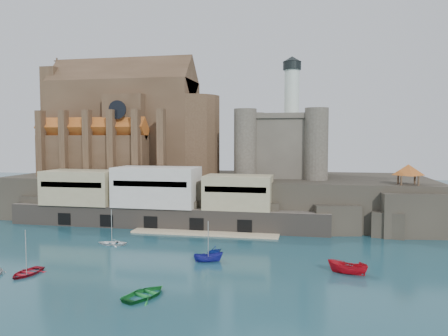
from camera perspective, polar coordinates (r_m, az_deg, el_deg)
ground at (r=72.83m, az=-7.66°, el=-11.47°), size 300.00×300.00×0.00m
promontory at (r=109.17m, az=-0.99°, el=-3.65°), size 100.00×36.00×10.00m
quay at (r=96.30m, az=-8.93°, el=-4.02°), size 70.00×12.00×13.05m
church at (r=118.08m, az=-12.20°, el=5.20°), size 47.00×25.93×30.51m
castle_keep at (r=107.63m, az=7.70°, el=3.36°), size 21.20×21.20×29.30m
rock_outcrop at (r=95.29m, az=22.82°, el=-5.62°), size 14.50×10.50×8.70m
pavilion at (r=94.45m, az=22.94°, el=-0.38°), size 6.40×6.40×5.40m
boat_0 at (r=69.46m, az=-24.38°, el=-12.55°), size 4.10×1.52×5.62m
boat_2 at (r=69.82m, az=-2.07°, el=-12.12°), size 2.25×2.22×4.63m
boat_3 at (r=56.24m, az=-10.24°, el=-16.19°), size 4.69×3.03×6.36m
boat_5 at (r=66.24m, az=15.80°, el=-13.15°), size 2.61×2.57×5.64m
boat_6 at (r=83.07m, az=-14.43°, el=-9.63°), size 1.14×3.79×5.28m
boat_7 at (r=74.43m, az=-1.30°, el=-11.10°), size 3.15×2.89×3.13m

